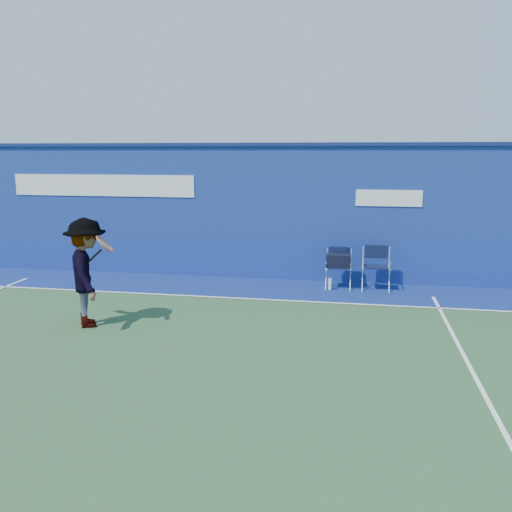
% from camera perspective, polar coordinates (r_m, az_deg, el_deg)
% --- Properties ---
extents(ground, '(80.00, 80.00, 0.00)m').
position_cam_1_polar(ground, '(8.10, -11.42, -10.16)').
color(ground, '#2C522E').
rests_on(ground, ground).
extents(stadium_wall, '(24.00, 0.50, 3.08)m').
position_cam_1_polar(stadium_wall, '(12.61, -2.95, 4.85)').
color(stadium_wall, navy).
rests_on(stadium_wall, ground).
extents(out_of_bounds_strip, '(24.00, 1.80, 0.01)m').
position_cam_1_polar(out_of_bounds_strip, '(11.82, -4.08, -3.19)').
color(out_of_bounds_strip, navy).
rests_on(out_of_bounds_strip, ground).
extents(court_lines, '(24.00, 12.00, 0.01)m').
position_cam_1_polar(court_lines, '(8.62, -9.94, -8.71)').
color(court_lines, white).
rests_on(court_lines, out_of_bounds_strip).
extents(directors_chair_left, '(0.51, 0.48, 0.87)m').
position_cam_1_polar(directors_chair_left, '(11.70, 8.67, -1.61)').
color(directors_chair_left, silver).
rests_on(directors_chair_left, ground).
extents(directors_chair_right, '(0.55, 0.49, 0.92)m').
position_cam_1_polar(directors_chair_right, '(11.73, 12.49, -2.11)').
color(directors_chair_right, silver).
rests_on(directors_chair_right, ground).
extents(water_bottle, '(0.07, 0.07, 0.25)m').
position_cam_1_polar(water_bottle, '(11.58, 7.80, -2.95)').
color(water_bottle, white).
rests_on(water_bottle, ground).
extents(tennis_player, '(1.18, 1.36, 1.82)m').
position_cam_1_polar(tennis_player, '(9.41, -17.36, -1.67)').
color(tennis_player, '#EA4738').
rests_on(tennis_player, ground).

